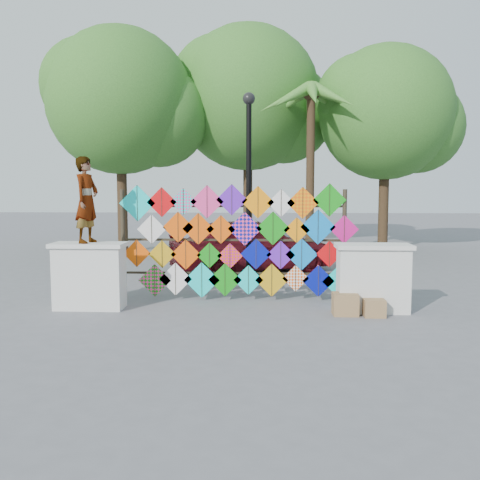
% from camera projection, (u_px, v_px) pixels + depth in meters
% --- Properties ---
extents(ground, '(80.00, 80.00, 0.00)m').
position_uv_depth(ground, '(230.00, 308.00, 10.41)').
color(ground, slate).
rests_on(ground, ground).
extents(parapet_left, '(1.40, 0.65, 1.28)m').
position_uv_depth(parapet_left, '(90.00, 275.00, 10.27)').
color(parapet_left, silver).
rests_on(parapet_left, ground).
extents(parapet_right, '(1.40, 0.65, 1.28)m').
position_uv_depth(parapet_right, '(373.00, 277.00, 10.03)').
color(parapet_right, silver).
rests_on(parapet_right, ground).
extents(kite_rack, '(4.93, 0.24, 2.42)m').
position_uv_depth(kite_rack, '(237.00, 242.00, 11.01)').
color(kite_rack, '#2E2619').
rests_on(kite_rack, ground).
extents(tree_west, '(5.85, 5.20, 8.01)m').
position_uv_depth(tree_west, '(123.00, 102.00, 19.06)').
color(tree_west, '#3F2C1B').
rests_on(tree_west, ground).
extents(tree_mid, '(6.30, 5.60, 8.61)m').
position_uv_depth(tree_mid, '(251.00, 99.00, 20.81)').
color(tree_mid, '#3F2C1B').
rests_on(tree_mid, ground).
extents(tree_east, '(5.40, 4.80, 7.42)m').
position_uv_depth(tree_east, '(388.00, 114.00, 19.17)').
color(tree_east, '#3F2C1B').
rests_on(tree_east, ground).
extents(palm_tree, '(3.62, 3.62, 5.83)m').
position_uv_depth(palm_tree, '(311.00, 109.00, 17.78)').
color(palm_tree, '#3F2C1B').
rests_on(palm_tree, ground).
extents(vendor_woman, '(0.53, 0.68, 1.64)m').
position_uv_depth(vendor_woman, '(87.00, 200.00, 10.13)').
color(vendor_woman, '#99999E').
rests_on(vendor_woman, parapet_left).
extents(sedan, '(4.83, 3.42, 1.53)m').
position_uv_depth(sedan, '(251.00, 245.00, 14.76)').
color(sedan, '#4F0D13').
rests_on(sedan, ground).
extents(lamppost, '(0.28, 0.28, 4.46)m').
position_uv_depth(lamppost, '(249.00, 172.00, 12.12)').
color(lamppost, black).
rests_on(lamppost, ground).
extents(cardboard_box_near, '(0.45, 0.40, 0.40)m').
position_uv_depth(cardboard_box_near, '(345.00, 304.00, 9.80)').
color(cardboard_box_near, '#916A46').
rests_on(cardboard_box_near, ground).
extents(cardboard_box_far, '(0.38, 0.35, 0.32)m').
position_uv_depth(cardboard_box_far, '(374.00, 308.00, 9.68)').
color(cardboard_box_far, '#916A46').
rests_on(cardboard_box_far, ground).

